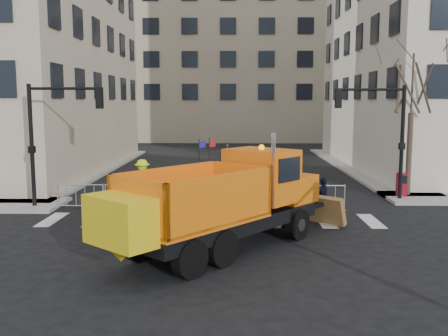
{
  "coord_description": "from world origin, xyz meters",
  "views": [
    {
      "loc": [
        0.72,
        -13.71,
        4.61
      ],
      "look_at": [
        0.39,
        2.5,
        2.48
      ],
      "focal_mm": 40.0,
      "sensor_mm": 36.0,
      "label": 1
    }
  ],
  "objects_px": {
    "worker": "(142,180)",
    "newspaper_box": "(402,185)",
    "cop_c": "(323,197)",
    "plow_truck": "(220,200)",
    "cop_a": "(278,194)",
    "cop_b": "(274,200)"
  },
  "relations": [
    {
      "from": "worker",
      "to": "newspaper_box",
      "type": "xyz_separation_m",
      "value": [
        12.27,
        1.25,
        -0.39
      ]
    },
    {
      "from": "cop_c",
      "to": "worker",
      "type": "bearing_deg",
      "value": -84.25
    },
    {
      "from": "plow_truck",
      "to": "cop_a",
      "type": "relative_size",
      "value": 4.57
    },
    {
      "from": "cop_c",
      "to": "worker",
      "type": "distance_m",
      "value": 8.25
    },
    {
      "from": "plow_truck",
      "to": "worker",
      "type": "bearing_deg",
      "value": 67.51
    },
    {
      "from": "cop_b",
      "to": "newspaper_box",
      "type": "distance_m",
      "value": 8.63
    },
    {
      "from": "cop_a",
      "to": "cop_b",
      "type": "distance_m",
      "value": 1.54
    },
    {
      "from": "cop_a",
      "to": "worker",
      "type": "relative_size",
      "value": 1.03
    },
    {
      "from": "cop_a",
      "to": "cop_c",
      "type": "relative_size",
      "value": 1.21
    },
    {
      "from": "worker",
      "to": "newspaper_box",
      "type": "relative_size",
      "value": 1.71
    },
    {
      "from": "plow_truck",
      "to": "newspaper_box",
      "type": "height_order",
      "value": "plow_truck"
    },
    {
      "from": "plow_truck",
      "to": "newspaper_box",
      "type": "distance_m",
      "value": 12.2
    },
    {
      "from": "plow_truck",
      "to": "cop_b",
      "type": "distance_m",
      "value": 3.73
    },
    {
      "from": "cop_b",
      "to": "newspaper_box",
      "type": "bearing_deg",
      "value": -140.84
    },
    {
      "from": "worker",
      "to": "newspaper_box",
      "type": "height_order",
      "value": "worker"
    },
    {
      "from": "cop_a",
      "to": "worker",
      "type": "distance_m",
      "value": 6.61
    },
    {
      "from": "worker",
      "to": "newspaper_box",
      "type": "bearing_deg",
      "value": 0.09
    },
    {
      "from": "cop_b",
      "to": "worker",
      "type": "bearing_deg",
      "value": -38.34
    },
    {
      "from": "plow_truck",
      "to": "newspaper_box",
      "type": "bearing_deg",
      "value": -3.56
    },
    {
      "from": "cop_b",
      "to": "plow_truck",
      "type": "bearing_deg",
      "value": 57.84
    },
    {
      "from": "cop_a",
      "to": "cop_b",
      "type": "xyz_separation_m",
      "value": [
        -0.3,
        -1.51,
        0.06
      ]
    },
    {
      "from": "newspaper_box",
      "to": "cop_a",
      "type": "bearing_deg",
      "value": -141.89
    }
  ]
}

